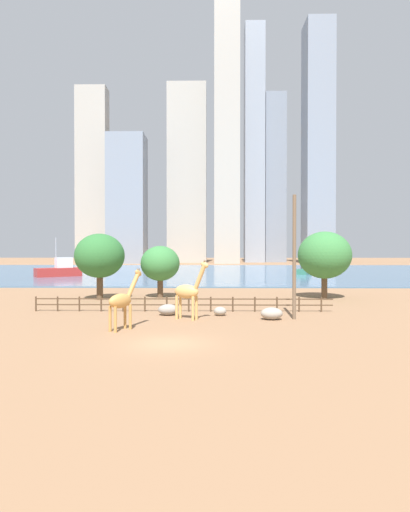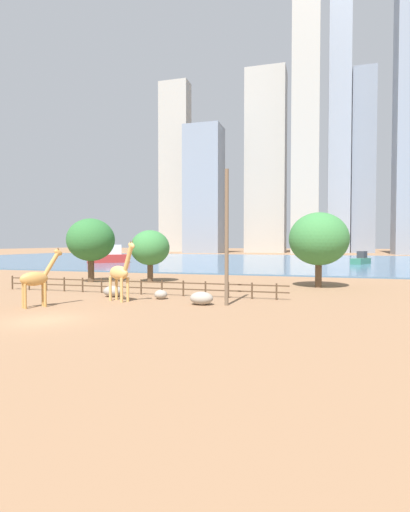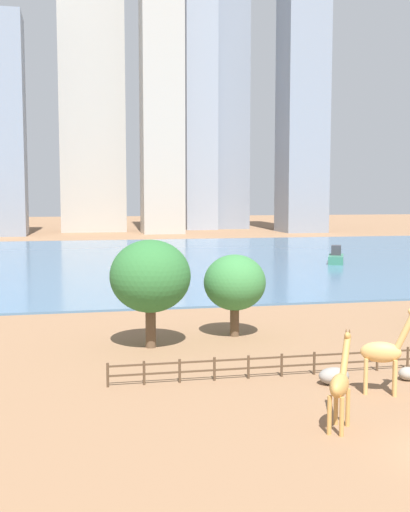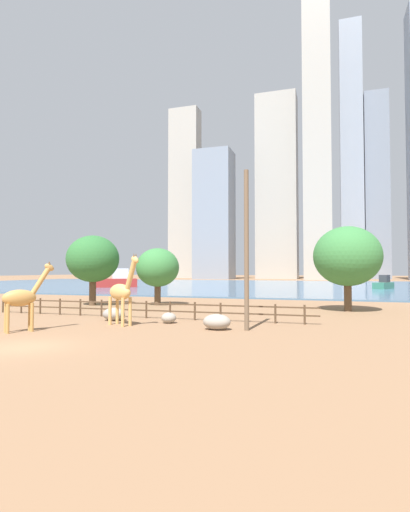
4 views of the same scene
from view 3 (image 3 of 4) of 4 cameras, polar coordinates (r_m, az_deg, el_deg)
The scene contains 15 objects.
ground_plane at distance 102.97m, azimuth -3.55°, elevation -0.17°, with size 400.00×400.00×0.00m, color #8C6647.
harbor_water at distance 100.01m, azimuth -3.31°, elevation -0.28°, with size 180.00×86.00×0.20m, color #476B8C.
giraffe_tall at distance 28.78m, azimuth 11.92°, elevation -11.10°, with size 2.14×2.71×4.14m.
giraffe_companion at distance 34.09m, azimuth 15.65°, elevation -8.22°, with size 2.93×1.79×4.67m.
boulder_near_fence at distance 37.40m, azimuth 17.59°, elevation -9.94°, with size 1.03×0.96×0.72m, color gray.
boulder_by_pole at distance 35.60m, azimuth 11.39°, elevation -10.41°, with size 1.67×1.21×0.91m, color gray.
enclosure_fence at distance 37.62m, azimuth 11.44°, elevation -9.07°, with size 26.12×0.14×1.30m.
tree_left_large at distance 45.80m, azimuth 2.66°, elevation -2.40°, with size 4.44×4.44×5.89m.
tree_center_broad at distance 42.40m, azimuth -4.89°, elevation -1.83°, with size 5.35×5.35×7.19m.
boat_sailboat at distance 95.00m, azimuth 11.57°, elevation -0.10°, with size 4.30×6.14×2.55m.
skyline_block_central at distance 181.81m, azimuth -10.09°, elevation 14.81°, with size 17.36×11.49×79.68m, color #ADA89E.
skyline_block_left at distance 173.98m, azimuth -3.91°, elevation 20.25°, with size 10.60×9.31×109.01m, color #ADA89E.
skyline_block_right at distance 197.14m, azimuth 2.10°, elevation 13.97°, with size 9.59×14.36×78.44m, color gray.
skyline_tower_short at distance 180.90m, azimuth 8.74°, elevation 18.13°, with size 11.32×12.12×99.82m, color gray.
skyline_block_wide at distance 192.25m, azimuth -0.48°, elevation 18.82°, with size 9.05×8.61×108.92m, color #939EAD.
Camera 3 is at (-14.76, -21.40, 10.15)m, focal length 45.00 mm.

